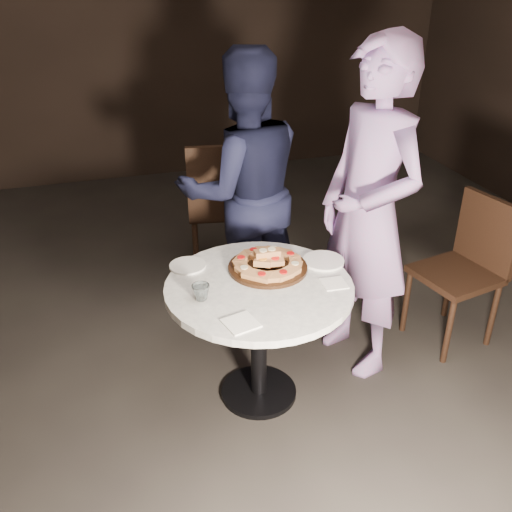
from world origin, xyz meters
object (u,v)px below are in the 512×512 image
Objects in this scene: chair_right at (469,261)px; diner_navy at (243,191)px; table at (259,307)px; water_glass at (201,292)px; chair_far at (223,201)px; focaccia_pile at (268,261)px; serving_board at (268,267)px; diner_teal at (369,215)px.

chair_right is 1.39m from diner_navy.
table is 13.32× the size of water_glass.
chair_far is 0.52m from diner_navy.
focaccia_pile is 0.35× the size of chair_far.
serving_board is at bearing -86.26° from focaccia_pile.
diner_teal is (0.94, 0.21, 0.18)m from water_glass.
diner_navy reaches higher than serving_board.
diner_teal reaches higher than serving_board.
water_glass is at bearing -154.63° from focaccia_pile.
table is 0.89m from diner_navy.
chair_far is at bearing -144.16° from chair_right.
serving_board is at bearing 97.89° from chair_far.
chair_right is at bearing 147.60° from chair_far.
focaccia_pile is at bearing 93.74° from serving_board.
chair_right reaches higher than table.
chair_far is at bearing 83.79° from table.
chair_far is 1.15× the size of chair_right.
serving_board is (0.09, 0.13, 0.14)m from table.
serving_board is 0.39× the size of chair_far.
table is 0.61× the size of diner_teal.
chair_far is 1.28m from diner_teal.
diner_navy is (0.45, 0.88, 0.11)m from water_glass.
focaccia_pile is 0.22× the size of diner_navy.
diner_teal is (0.56, 0.02, 0.17)m from focaccia_pile.
chair_right reaches higher than water_glass.
focaccia_pile is 0.58m from diner_teal.
serving_board is 4.83× the size of water_glass.
water_glass is 1.41m from chair_far.
chair_far is at bearing 87.36° from focaccia_pile.
chair_far is at bearing -87.42° from diner_navy.
focaccia_pile is 0.20× the size of diner_teal.
diner_navy is (0.07, 0.70, 0.14)m from serving_board.
chair_right is at bearing 150.85° from diner_navy.
water_glass reaches higher than table.
serving_board is 0.42m from water_glass.
serving_board is 1.16m from chair_far.
chair_right is (1.25, 0.04, -0.19)m from serving_board.
chair_right reaches higher than serving_board.
water_glass is at bearing -154.72° from serving_board.
diner_navy is at bearing -157.46° from diner_teal.
serving_board reaches higher than table.
table is at bearing 9.56° from water_glass.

